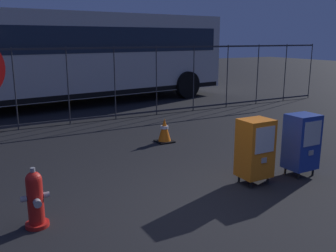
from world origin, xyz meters
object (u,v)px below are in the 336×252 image
object	(u,v)px
traffic_cone	(164,130)
newspaper_box_secondary	(255,148)
fire_hydrant	(35,199)
newspaper_box_primary	(302,142)
bus_near	(79,53)

from	to	relation	value
traffic_cone	newspaper_box_secondary	bearing A→B (deg)	-88.15
fire_hydrant	traffic_cone	size ratio (longest dim) A/B	1.41
newspaper_box_primary	bus_near	size ratio (longest dim) A/B	0.10
fire_hydrant	bus_near	xyz separation A→B (m)	(2.97, 8.33, 1.36)
newspaper_box_secondary	bus_near	distance (m)	8.61
newspaper_box_primary	bus_near	bearing A→B (deg)	97.69
traffic_cone	bus_near	bearing A→B (deg)	91.54
newspaper_box_secondary	traffic_cone	size ratio (longest dim) A/B	1.92
fire_hydrant	traffic_cone	xyz separation A→B (m)	(3.13, 2.56, -0.09)
newspaper_box_primary	bus_near	distance (m)	8.76
traffic_cone	bus_near	world-z (taller)	bus_near
newspaper_box_primary	newspaper_box_secondary	xyz separation A→B (m)	(-0.92, 0.08, 0.00)
newspaper_box_secondary	fire_hydrant	bearing A→B (deg)	176.49
newspaper_box_secondary	bus_near	xyz separation A→B (m)	(-0.24, 8.53, 1.14)
traffic_cone	bus_near	size ratio (longest dim) A/B	0.05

